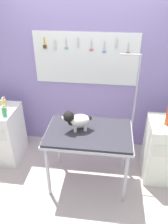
{
  "coord_description": "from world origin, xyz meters",
  "views": [
    {
      "loc": [
        0.37,
        -1.89,
        2.45
      ],
      "look_at": [
        0.07,
        0.42,
        1.08
      ],
      "focal_mm": 35.68,
      "sensor_mm": 36.0,
      "label": 1
    }
  ],
  "objects_px": {
    "grooming_arm": "(132,121)",
    "detangler_spray": "(4,104)",
    "grooming_table": "(89,136)",
    "dog": "(76,120)"
  },
  "relations": [
    {
      "from": "grooming_arm",
      "to": "detangler_spray",
      "type": "bearing_deg",
      "value": -179.4
    },
    {
      "from": "grooming_table",
      "to": "dog",
      "type": "height_order",
      "value": "dog"
    },
    {
      "from": "grooming_arm",
      "to": "detangler_spray",
      "type": "xyz_separation_m",
      "value": [
        -1.8,
        -0.02,
        0.14
      ]
    },
    {
      "from": "grooming_arm",
      "to": "detangler_spray",
      "type": "relative_size",
      "value": 8.52
    },
    {
      "from": "grooming_table",
      "to": "grooming_arm",
      "type": "height_order",
      "value": "grooming_arm"
    },
    {
      "from": "grooming_table",
      "to": "detangler_spray",
      "type": "xyz_separation_m",
      "value": [
        -1.25,
        0.36,
        0.18
      ]
    },
    {
      "from": "grooming_table",
      "to": "grooming_arm",
      "type": "distance_m",
      "value": 0.67
    },
    {
      "from": "grooming_arm",
      "to": "dog",
      "type": "height_order",
      "value": "grooming_arm"
    },
    {
      "from": "grooming_table",
      "to": "detangler_spray",
      "type": "distance_m",
      "value": 1.31
    },
    {
      "from": "dog",
      "to": "detangler_spray",
      "type": "distance_m",
      "value": 1.15
    }
  ]
}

